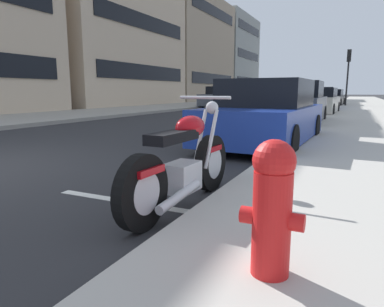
{
  "coord_description": "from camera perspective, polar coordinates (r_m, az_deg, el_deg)",
  "views": [
    {
      "loc": [
        -2.95,
        -5.55,
        1.19
      ],
      "look_at": [
        0.19,
        -4.07,
        0.56
      ],
      "focal_mm": 32.27,
      "sensor_mm": 36.0,
      "label": 1
    }
  ],
  "objects": [
    {
      "name": "parking_stall_stripe",
      "position": [
        3.74,
        -8.25,
        -8.26
      ],
      "size": [
        0.12,
        2.2,
        0.01
      ],
      "primitive_type": "cube",
      "color": "silver",
      "rests_on": "ground"
    },
    {
      "name": "sidewalk_far_curb",
      "position": [
        19.35,
        -14.15,
        6.66
      ],
      "size": [
        120.0,
        5.0,
        0.14
      ],
      "primitive_type": "cube",
      "color": "gray",
      "rests_on": "ground"
    },
    {
      "name": "townhouse_behind_pole",
      "position": [
        30.22,
        -15.95,
        18.78
      ],
      "size": [
        13.37,
        9.78,
        11.7
      ],
      "color": "beige",
      "rests_on": "ground"
    },
    {
      "name": "townhouse_corner_block",
      "position": [
        53.99,
        3.94,
        15.29
      ],
      "size": [
        12.08,
        10.26,
        11.85
      ],
      "color": "#939993",
      "rests_on": "ground"
    },
    {
      "name": "traffic_signal_near_corner",
      "position": [
        28.25,
        24.44,
        13.13
      ],
      "size": [
        0.36,
        0.28,
        4.0
      ],
      "color": "black",
      "rests_on": "sidewalk_near_curb"
    },
    {
      "name": "townhouse_far_uphill",
      "position": [
        41.44,
        -2.21,
        16.55
      ],
      "size": [
        13.76,
        8.85,
        11.43
      ],
      "color": "tan",
      "rests_on": "ground"
    },
    {
      "name": "fire_hydrant",
      "position": [
        2.01,
        13.13,
        -8.22
      ],
      "size": [
        0.24,
        0.36,
        0.79
      ],
      "color": "red",
      "rests_on": "sidewalk_near_curb"
    },
    {
      "name": "parked_car_far_down_curb",
      "position": [
        29.43,
        21.86,
        8.49
      ],
      "size": [
        4.32,
        2.05,
        1.33
      ],
      "rotation": [
        0.0,
        0.0,
        -0.04
      ],
      "color": "black",
      "rests_on": "ground"
    },
    {
      "name": "parked_car_behind_motorcycle",
      "position": [
        18.77,
        20.06,
        8.01
      ],
      "size": [
        4.29,
        1.96,
        1.35
      ],
      "rotation": [
        0.0,
        0.0,
        -0.03
      ],
      "color": "beige",
      "rests_on": "ground"
    },
    {
      "name": "sidewalk_near_curb",
      "position": [
        15.02,
        28.78,
        4.75
      ],
      "size": [
        120.0,
        4.4,
        0.14
      ],
      "primitive_type": "cube",
      "color": "#ADA89E",
      "rests_on": "ground"
    },
    {
      "name": "parked_motorcycle",
      "position": [
        3.53,
        -1.43,
        -1.93
      ],
      "size": [
        2.07,
        0.62,
        1.13
      ],
      "rotation": [
        0.0,
        0.0,
        -0.05
      ],
      "color": "black",
      "rests_on": "ground"
    },
    {
      "name": "parked_car_at_intersection",
      "position": [
        12.87,
        16.92,
        7.73
      ],
      "size": [
        4.24,
        1.8,
        1.53
      ],
      "rotation": [
        0.0,
        0.0,
        0.01
      ],
      "color": "#4C515B",
      "rests_on": "ground"
    },
    {
      "name": "car_opposite_curb",
      "position": [
        25.66,
        4.7,
        9.16
      ],
      "size": [
        4.59,
        1.92,
        1.52
      ],
      "rotation": [
        0.0,
        0.0,
        3.16
      ],
      "color": "#4C515B",
      "rests_on": "ground"
    },
    {
      "name": "parked_car_across_street",
      "position": [
        7.82,
        12.05,
        6.19
      ],
      "size": [
        4.29,
        2.03,
        1.43
      ],
      "rotation": [
        0.0,
        0.0,
        -0.04
      ],
      "color": "navy",
      "rests_on": "ground"
    },
    {
      "name": "parked_car_second_in_row",
      "position": [
        23.85,
        20.24,
        8.45
      ],
      "size": [
        4.46,
        1.98,
        1.43
      ],
      "rotation": [
        0.0,
        0.0,
        0.04
      ],
      "color": "navy",
      "rests_on": "ground"
    },
    {
      "name": "crossing_truck",
      "position": [
        38.57,
        17.31,
        9.5
      ],
      "size": [
        2.47,
        5.33,
        1.86
      ],
      "rotation": [
        0.0,
        0.0,
        1.65
      ],
      "color": "black",
      "rests_on": "ground"
    }
  ]
}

